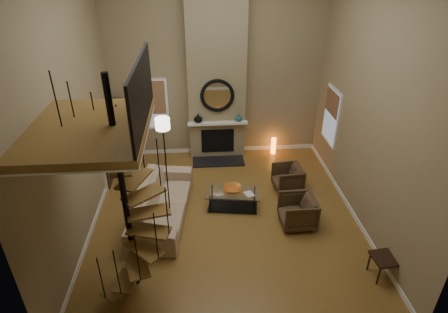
{
  "coord_description": "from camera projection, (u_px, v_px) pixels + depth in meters",
  "views": [
    {
      "loc": [
        -0.55,
        -6.87,
        5.49
      ],
      "look_at": [
        0.0,
        0.4,
        1.4
      ],
      "focal_mm": 29.84,
      "sensor_mm": 36.0,
      "label": 1
    }
  ],
  "objects": [
    {
      "name": "ground",
      "position": [
        225.0,
        217.0,
        8.7
      ],
      "size": [
        6.0,
        6.5,
        0.01
      ],
      "primitive_type": "cube",
      "color": "olive",
      "rests_on": "ground"
    },
    {
      "name": "back_wall",
      "position": [
        216.0,
        63.0,
        10.18
      ],
      "size": [
        6.0,
        0.02,
        5.5
      ],
      "primitive_type": "cube",
      "color": "#93825F",
      "rests_on": "ground"
    },
    {
      "name": "front_wall",
      "position": [
        247.0,
        206.0,
        4.52
      ],
      "size": [
        6.0,
        0.02,
        5.5
      ],
      "primitive_type": "cube",
      "color": "#93825F",
      "rests_on": "ground"
    },
    {
      "name": "left_wall",
      "position": [
        70.0,
        111.0,
        7.15
      ],
      "size": [
        0.02,
        6.5,
        5.5
      ],
      "primitive_type": "cube",
      "color": "#93825F",
      "rests_on": "ground"
    },
    {
      "name": "right_wall",
      "position": [
        373.0,
        103.0,
        7.55
      ],
      "size": [
        0.02,
        6.5,
        5.5
      ],
      "primitive_type": "cube",
      "color": "#93825F",
      "rests_on": "ground"
    },
    {
      "name": "baseboard_back",
      "position": [
        217.0,
        149.0,
        11.48
      ],
      "size": [
        6.0,
        0.02,
        0.12
      ],
      "primitive_type": "cube",
      "color": "white",
      "rests_on": "ground"
    },
    {
      "name": "baseboard_left",
      "position": [
        95.0,
        221.0,
        8.47
      ],
      "size": [
        0.02,
        6.5,
        0.12
      ],
      "primitive_type": "cube",
      "color": "white",
      "rests_on": "ground"
    },
    {
      "name": "baseboard_right",
      "position": [
        350.0,
        209.0,
        8.86
      ],
      "size": [
        0.02,
        6.5,
        0.12
      ],
      "primitive_type": "cube",
      "color": "white",
      "rests_on": "ground"
    },
    {
      "name": "chimney_breast",
      "position": [
        217.0,
        65.0,
        10.01
      ],
      "size": [
        1.6,
        0.38,
        5.5
      ],
      "primitive_type": "cube",
      "color": "#877B58",
      "rests_on": "ground"
    },
    {
      "name": "hearth",
      "position": [
        218.0,
        161.0,
        10.92
      ],
      "size": [
        1.5,
        0.6,
        0.04
      ],
      "primitive_type": "cube",
      "color": "black",
      "rests_on": "ground"
    },
    {
      "name": "firebox",
      "position": [
        218.0,
        141.0,
        10.91
      ],
      "size": [
        0.95,
        0.02,
        0.72
      ],
      "primitive_type": "cube",
      "color": "black",
      "rests_on": "chimney_breast"
    },
    {
      "name": "mantel",
      "position": [
        218.0,
        123.0,
        10.55
      ],
      "size": [
        1.7,
        0.18,
        0.06
      ],
      "primitive_type": "cube",
      "color": "white",
      "rests_on": "chimney_breast"
    },
    {
      "name": "mirror_frame",
      "position": [
        217.0,
        96.0,
        10.21
      ],
      "size": [
        0.94,
        0.1,
        0.94
      ],
      "primitive_type": "torus",
      "rotation": [
        1.57,
        0.0,
        0.0
      ],
      "color": "black",
      "rests_on": "chimney_breast"
    },
    {
      "name": "mirror_disc",
      "position": [
        217.0,
        96.0,
        10.22
      ],
      "size": [
        0.8,
        0.01,
        0.8
      ],
      "primitive_type": "cylinder",
      "rotation": [
        1.57,
        0.0,
        0.0
      ],
      "color": "white",
      "rests_on": "chimney_breast"
    },
    {
      "name": "vase_left",
      "position": [
        198.0,
        118.0,
        10.47
      ],
      "size": [
        0.24,
        0.24,
        0.25
      ],
      "primitive_type": "imported",
      "color": "black",
      "rests_on": "mantel"
    },
    {
      "name": "vase_right",
      "position": [
        239.0,
        118.0,
        10.56
      ],
      "size": [
        0.2,
        0.2,
        0.21
      ],
      "primitive_type": "imported",
      "color": "#185454",
      "rests_on": "mantel"
    },
    {
      "name": "window_back",
      "position": [
        150.0,
        104.0,
        10.58
      ],
      "size": [
        1.02,
        0.06,
        1.52
      ],
      "color": "white",
      "rests_on": "back_wall"
    },
    {
      "name": "window_right",
      "position": [
        331.0,
        115.0,
        9.83
      ],
      "size": [
        0.06,
        1.02,
        1.52
      ],
      "color": "white",
      "rests_on": "right_wall"
    },
    {
      "name": "entry_door",
      "position": [
        105.0,
        146.0,
        9.55
      ],
      "size": [
        0.1,
        1.05,
        2.16
      ],
      "color": "white",
      "rests_on": "ground"
    },
    {
      "name": "loft",
      "position": [
        96.0,
        126.0,
        5.41
      ],
      "size": [
        1.7,
        2.2,
        1.09
      ],
      "color": "brown",
      "rests_on": "left_wall"
    },
    {
      "name": "spiral_stair",
      "position": [
        127.0,
        205.0,
        6.15
      ],
      "size": [
        1.47,
        1.47,
        4.06
      ],
      "color": "black",
      "rests_on": "ground"
    },
    {
      "name": "hutch",
      "position": [
        118.0,
        133.0,
        10.46
      ],
      "size": [
        0.38,
        0.8,
        1.8
      ],
      "primitive_type": "cube",
      "color": "black",
      "rests_on": "ground"
    },
    {
      "name": "sofa",
      "position": [
        161.0,
        202.0,
        8.55
      ],
      "size": [
        1.41,
        2.87,
        0.8
      ],
      "primitive_type": "imported",
      "rotation": [
        0.0,
        0.0,
        1.45
      ],
      "color": "tan",
      "rests_on": "ground"
    },
    {
      "name": "armchair_near",
      "position": [
        290.0,
        178.0,
        9.53
      ],
      "size": [
        0.78,
        0.76,
        0.64
      ],
      "primitive_type": "imported",
      "rotation": [
        0.0,
        0.0,
        -1.46
      ],
      "color": "#493522",
      "rests_on": "ground"
    },
    {
      "name": "armchair_far",
      "position": [
        301.0,
        211.0,
        8.32
      ],
      "size": [
        0.79,
        0.77,
        0.71
      ],
      "primitive_type": "imported",
      "rotation": [
        0.0,
        0.0,
        -1.55
      ],
      "color": "#493522",
      "rests_on": "ground"
    },
    {
      "name": "coffee_table",
      "position": [
        233.0,
        198.0,
        8.89
      ],
      "size": [
        1.36,
        0.83,
        0.47
      ],
      "color": "silver",
      "rests_on": "ground"
    },
    {
      "name": "bowl",
      "position": [
        233.0,
        189.0,
        8.83
      ],
      "size": [
        0.43,
        0.43,
        0.11
      ],
      "primitive_type": "imported",
      "color": "#CB6D23",
      "rests_on": "coffee_table"
    },
    {
      "name": "book",
      "position": [
        248.0,
        194.0,
        8.69
      ],
      "size": [
        0.27,
        0.3,
        0.02
      ],
      "primitive_type": "imported",
      "rotation": [
        0.0,
        0.0,
        0.37
      ],
      "color": "gray",
      "rests_on": "coffee_table"
    },
    {
      "name": "floor_lamp",
      "position": [
        163.0,
        128.0,
        9.62
      ],
      "size": [
        0.38,
        0.38,
        1.7
      ],
      "color": "black",
      "rests_on": "ground"
    },
    {
      "name": "accent_lamp",
      "position": [
        273.0,
        146.0,
        11.29
      ],
      "size": [
        0.14,
        0.14,
        0.51
      ],
      "primitive_type": "cylinder",
      "color": "orange",
      "rests_on": "ground"
    },
    {
      "name": "side_chair",
      "position": [
        390.0,
        254.0,
        6.91
      ],
      "size": [
        0.5,
        0.5,
        0.98
      ],
      "color": "black",
      "rests_on": "ground"
    }
  ]
}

